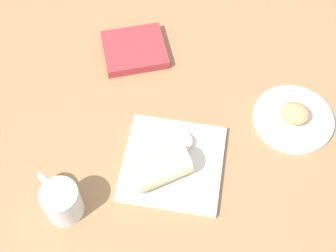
% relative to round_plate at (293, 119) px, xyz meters
% --- Properties ---
extents(dining_table, '(1.10, 0.90, 0.04)m').
position_rel_round_plate_xyz_m(dining_table, '(0.32, -0.07, -0.03)').
color(dining_table, '#9E754C').
rests_on(dining_table, ground).
extents(round_plate, '(0.21, 0.21, 0.01)m').
position_rel_round_plate_xyz_m(round_plate, '(0.00, 0.00, 0.00)').
color(round_plate, white).
rests_on(round_plate, dining_table).
extents(scone_pastry, '(0.09, 0.09, 0.05)m').
position_rel_round_plate_xyz_m(scone_pastry, '(0.00, 0.00, 0.03)').
color(scone_pastry, tan).
rests_on(scone_pastry, round_plate).
extents(square_plate, '(0.28, 0.28, 0.02)m').
position_rel_round_plate_xyz_m(square_plate, '(0.32, 0.13, 0.00)').
color(square_plate, silver).
rests_on(square_plate, dining_table).
extents(sauce_cup, '(0.05, 0.05, 0.02)m').
position_rel_round_plate_xyz_m(sauce_cup, '(0.29, 0.08, 0.02)').
color(sauce_cup, silver).
rests_on(sauce_cup, square_plate).
extents(breakfast_wrap, '(0.15, 0.12, 0.07)m').
position_rel_round_plate_xyz_m(breakfast_wrap, '(0.34, 0.17, 0.04)').
color(breakfast_wrap, beige).
rests_on(breakfast_wrap, square_plate).
extents(book_stack, '(0.20, 0.19, 0.03)m').
position_rel_round_plate_xyz_m(book_stack, '(0.42, -0.24, 0.01)').
color(book_stack, '#A53338').
rests_on(book_stack, dining_table).
extents(coffee_mug, '(0.11, 0.12, 0.09)m').
position_rel_round_plate_xyz_m(coffee_mug, '(0.57, 0.24, 0.04)').
color(coffee_mug, white).
rests_on(coffee_mug, dining_table).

